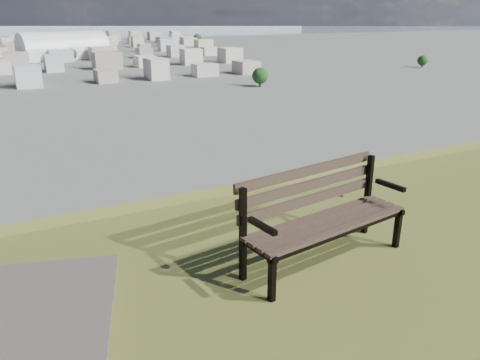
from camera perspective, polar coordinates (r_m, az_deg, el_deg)
park_bench at (r=4.99m, az=9.81°, el=-3.71°), size 1.98×0.88×1.00m
arena at (r=321.34m, az=-20.67°, el=14.54°), size 55.24×33.20×21.78m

